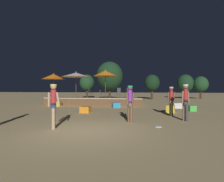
{
  "coord_description": "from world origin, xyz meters",
  "views": [
    {
      "loc": [
        1.89,
        -6.09,
        1.54
      ],
      "look_at": [
        0.0,
        5.97,
        1.37
      ],
      "focal_mm": 28.0,
      "sensor_mm": 36.0,
      "label": 1
    }
  ],
  "objects_px": {
    "cube_seat_1": "(57,104)",
    "person_2": "(130,102)",
    "bistro_chair_1": "(90,91)",
    "patio_umbrella_0": "(105,73)",
    "frisbee_disc": "(158,127)",
    "background_tree_4": "(87,83)",
    "person_3": "(185,100)",
    "cube_seat_0": "(192,108)",
    "background_tree_3": "(110,76)",
    "cube_seat_2": "(86,109)",
    "cube_seat_4": "(170,109)",
    "person_4": "(171,100)",
    "bistro_chair_2": "(128,92)",
    "cube_seat_5": "(116,105)",
    "background_tree_1": "(185,83)",
    "background_tree_0": "(201,84)",
    "background_tree_2": "(152,83)",
    "person_1": "(54,104)",
    "bistro_chair_3": "(101,92)",
    "patio_umbrella_2": "(54,77)",
    "bistro_chair_0": "(119,91)",
    "patio_umbrella_1": "(76,75)",
    "cube_seat_3": "(177,105)"
  },
  "relations": [
    {
      "from": "person_3",
      "to": "frisbee_disc",
      "type": "xyz_separation_m",
      "value": [
        -1.42,
        -1.53,
        -0.97
      ]
    },
    {
      "from": "frisbee_disc",
      "to": "background_tree_4",
      "type": "height_order",
      "value": "background_tree_4"
    },
    {
      "from": "cube_seat_5",
      "to": "background_tree_1",
      "type": "distance_m",
      "value": 16.59
    },
    {
      "from": "person_1",
      "to": "background_tree_4",
      "type": "height_order",
      "value": "background_tree_4"
    },
    {
      "from": "bistro_chair_0",
      "to": "frisbee_disc",
      "type": "bearing_deg",
      "value": -60.55
    },
    {
      "from": "bistro_chair_0",
      "to": "bistro_chair_1",
      "type": "distance_m",
      "value": 2.8
    },
    {
      "from": "cube_seat_0",
      "to": "cube_seat_5",
      "type": "height_order",
      "value": "cube_seat_5"
    },
    {
      "from": "cube_seat_4",
      "to": "person_3",
      "type": "distance_m",
      "value": 3.06
    },
    {
      "from": "cube_seat_1",
      "to": "frisbee_disc",
      "type": "relative_size",
      "value": 2.61
    },
    {
      "from": "person_1",
      "to": "bistro_chair_0",
      "type": "xyz_separation_m",
      "value": [
        1.24,
        10.79,
        0.28
      ]
    },
    {
      "from": "person_4",
      "to": "bistro_chair_3",
      "type": "relative_size",
      "value": 1.82
    },
    {
      "from": "patio_umbrella_1",
      "to": "background_tree_2",
      "type": "distance_m",
      "value": 12.43
    },
    {
      "from": "bistro_chair_1",
      "to": "patio_umbrella_0",
      "type": "bearing_deg",
      "value": -126.89
    },
    {
      "from": "cube_seat_4",
      "to": "person_2",
      "type": "distance_m",
      "value": 4.48
    },
    {
      "from": "cube_seat_3",
      "to": "cube_seat_5",
      "type": "relative_size",
      "value": 0.9
    },
    {
      "from": "cube_seat_4",
      "to": "person_4",
      "type": "distance_m",
      "value": 1.65
    },
    {
      "from": "person_1",
      "to": "bistro_chair_0",
      "type": "height_order",
      "value": "person_1"
    },
    {
      "from": "patio_umbrella_0",
      "to": "bistro_chair_3",
      "type": "bearing_deg",
      "value": 115.21
    },
    {
      "from": "person_4",
      "to": "background_tree_0",
      "type": "relative_size",
      "value": 0.49
    },
    {
      "from": "cube_seat_0",
      "to": "bistro_chair_3",
      "type": "bearing_deg",
      "value": 152.04
    },
    {
      "from": "person_1",
      "to": "bistro_chair_3",
      "type": "bearing_deg",
      "value": -20.9
    },
    {
      "from": "cube_seat_0",
      "to": "person_3",
      "type": "distance_m",
      "value": 4.28
    },
    {
      "from": "patio_umbrella_1",
      "to": "cube_seat_2",
      "type": "xyz_separation_m",
      "value": [
        2.29,
        -4.4,
        -2.58
      ]
    },
    {
      "from": "background_tree_1",
      "to": "bistro_chair_2",
      "type": "bearing_deg",
      "value": -125.26
    },
    {
      "from": "background_tree_0",
      "to": "background_tree_3",
      "type": "relative_size",
      "value": 0.65
    },
    {
      "from": "person_2",
      "to": "background_tree_1",
      "type": "height_order",
      "value": "background_tree_1"
    },
    {
      "from": "cube_seat_0",
      "to": "background_tree_3",
      "type": "xyz_separation_m",
      "value": [
        -7.47,
        10.19,
        2.99
      ]
    },
    {
      "from": "person_3",
      "to": "person_4",
      "type": "height_order",
      "value": "person_3"
    },
    {
      "from": "patio_umbrella_1",
      "to": "cube_seat_1",
      "type": "height_order",
      "value": "patio_umbrella_1"
    },
    {
      "from": "background_tree_3",
      "to": "bistro_chair_3",
      "type": "bearing_deg",
      "value": -87.64
    },
    {
      "from": "cube_seat_1",
      "to": "cube_seat_2",
      "type": "bearing_deg",
      "value": -43.62
    },
    {
      "from": "background_tree_0",
      "to": "background_tree_1",
      "type": "xyz_separation_m",
      "value": [
        -2.02,
        0.52,
        0.15
      ]
    },
    {
      "from": "bistro_chair_2",
      "to": "background_tree_3",
      "type": "xyz_separation_m",
      "value": [
        -2.81,
        6.23,
        1.93
      ]
    },
    {
      "from": "bistro_chair_0",
      "to": "frisbee_disc",
      "type": "xyz_separation_m",
      "value": [
        2.75,
        -9.88,
        -1.23
      ]
    },
    {
      "from": "bistro_chair_1",
      "to": "frisbee_disc",
      "type": "relative_size",
      "value": 3.25
    },
    {
      "from": "cube_seat_1",
      "to": "person_4",
      "type": "xyz_separation_m",
      "value": [
        8.82,
        -4.06,
        0.7
      ]
    },
    {
      "from": "cube_seat_4",
      "to": "patio_umbrella_0",
      "type": "bearing_deg",
      "value": 145.75
    },
    {
      "from": "patio_umbrella_0",
      "to": "cube_seat_4",
      "type": "relative_size",
      "value": 5.06
    },
    {
      "from": "bistro_chair_0",
      "to": "background_tree_3",
      "type": "bearing_deg",
      "value": 121.92
    },
    {
      "from": "person_4",
      "to": "bistro_chair_2",
      "type": "relative_size",
      "value": 1.82
    },
    {
      "from": "patio_umbrella_1",
      "to": "bistro_chair_0",
      "type": "distance_m",
      "value": 4.42
    },
    {
      "from": "patio_umbrella_2",
      "to": "bistro_chair_2",
      "type": "distance_m",
      "value": 7.11
    },
    {
      "from": "cube_seat_1",
      "to": "person_2",
      "type": "xyz_separation_m",
      "value": [
        6.64,
        -6.29,
        0.73
      ]
    },
    {
      "from": "patio_umbrella_2",
      "to": "background_tree_4",
      "type": "height_order",
      "value": "background_tree_4"
    },
    {
      "from": "patio_umbrella_0",
      "to": "person_4",
      "type": "relative_size",
      "value": 1.95
    },
    {
      "from": "background_tree_0",
      "to": "background_tree_2",
      "type": "xyz_separation_m",
      "value": [
        -7.18,
        -2.32,
        0.16
      ]
    },
    {
      "from": "frisbee_disc",
      "to": "background_tree_1",
      "type": "bearing_deg",
      "value": 73.46
    },
    {
      "from": "background_tree_2",
      "to": "background_tree_0",
      "type": "bearing_deg",
      "value": 17.93
    },
    {
      "from": "cube_seat_1",
      "to": "bistro_chair_2",
      "type": "height_order",
      "value": "bistro_chair_2"
    },
    {
      "from": "cube_seat_0",
      "to": "background_tree_3",
      "type": "height_order",
      "value": "background_tree_3"
    }
  ]
}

